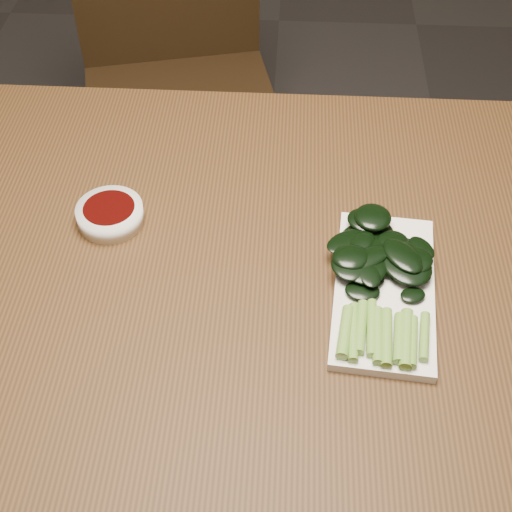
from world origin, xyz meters
name	(u,v)px	position (x,y,z in m)	size (l,w,h in m)	color
ground	(247,491)	(0.00, 0.00, 0.00)	(6.00, 6.00, 0.00)	#282626
table	(243,291)	(0.00, 0.00, 0.68)	(1.40, 0.80, 0.75)	#412912
chair_far	(177,72)	(-0.23, 0.86, 0.49)	(0.56, 0.56, 0.89)	black
sauce_bowl	(110,214)	(-0.20, 0.06, 0.77)	(0.10, 0.10, 0.03)	white
serving_plate	(384,290)	(0.19, -0.05, 0.76)	(0.15, 0.28, 0.01)	white
gai_lan	(378,267)	(0.18, -0.03, 0.78)	(0.16, 0.27, 0.03)	#70A438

